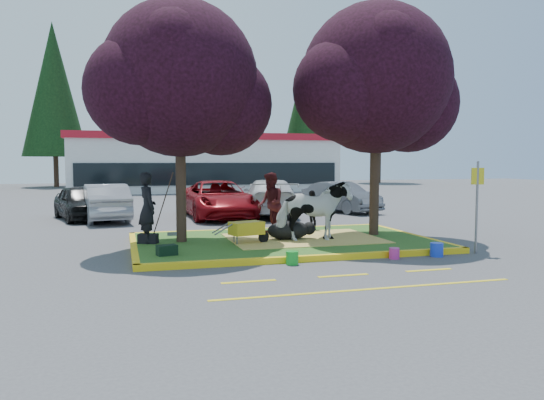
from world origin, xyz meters
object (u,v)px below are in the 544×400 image
object	(u,v)px
calf	(289,230)
car_silver	(105,202)
bucket_pink	(394,253)
car_black	(81,202)
wheelbarrow	(247,228)
bucket_green	(292,258)
bucket_blue	(437,250)
sign_post	(477,197)
cow	(313,211)
handler	(147,208)

from	to	relation	value
calf	car_silver	size ratio (longest dim) A/B	0.28
bucket_pink	car_black	world-z (taller)	car_black
wheelbarrow	bucket_green	bearing A→B (deg)	-96.16
bucket_pink	bucket_blue	bearing A→B (deg)	0.00
sign_post	car_silver	xyz separation A→B (m)	(-9.29, 10.31, -0.71)
sign_post	bucket_blue	world-z (taller)	sign_post
bucket_green	car_black	size ratio (longest dim) A/B	0.08
bucket_blue	car_silver	xyz separation A→B (m)	(-8.10, 10.41, 0.56)
cow	bucket_pink	xyz separation A→B (m)	(1.25, -2.25, -0.85)
sign_post	car_black	bearing A→B (deg)	143.64
bucket_blue	car_black	size ratio (longest dim) A/B	0.08
calf	bucket_pink	bearing A→B (deg)	-31.89
car_silver	sign_post	bearing A→B (deg)	124.25
bucket_green	car_silver	world-z (taller)	car_silver
bucket_blue	car_silver	world-z (taller)	car_silver
handler	bucket_green	distance (m)	4.50
cow	car_silver	world-z (taller)	cow
cow	car_black	xyz separation A→B (m)	(-6.63, 8.84, -0.30)
handler	car_silver	distance (m)	7.36
cow	handler	bearing A→B (deg)	83.39
wheelbarrow	car_black	world-z (taller)	car_black
cow	bucket_pink	bearing A→B (deg)	-145.55
calf	car_black	world-z (taller)	car_black
wheelbarrow	bucket_blue	bearing A→B (deg)	-47.27
sign_post	car_black	distance (m)	15.03
sign_post	bucket_pink	size ratio (longest dim) A/B	8.78
handler	wheelbarrow	bearing A→B (deg)	-122.20
cow	handler	distance (m)	4.49
handler	car_black	xyz separation A→B (m)	(-2.24, 7.90, -0.41)
bucket_green	car_silver	distance (m)	11.30
bucket_pink	car_silver	bearing A→B (deg)	123.65
bucket_blue	cow	bearing A→B (deg)	137.06
calf	wheelbarrow	xyz separation A→B (m)	(-1.28, -0.35, 0.14)
cow	sign_post	distance (m)	4.23
calf	bucket_blue	xyz separation A→B (m)	(2.97, -2.72, -0.25)
wheelbarrow	car_silver	xyz separation A→B (m)	(-3.84, 8.04, 0.17)
bucket_green	car_silver	bearing A→B (deg)	112.64
cow	bucket_green	xyz separation A→B (m)	(-1.34, -2.25, -0.83)
sign_post	car_silver	bearing A→B (deg)	142.67
handler	wheelbarrow	size ratio (longest dim) A/B	1.23
handler	car_black	bearing A→B (deg)	1.12
car_silver	calf	bearing A→B (deg)	115.91
sign_post	car_black	world-z (taller)	sign_post
calf	wheelbarrow	world-z (taller)	wheelbarrow
bucket_blue	sign_post	bearing A→B (deg)	4.77
calf	car_silver	world-z (taller)	car_silver
car_black	car_silver	bearing A→B (deg)	-51.13
cow	wheelbarrow	bearing A→B (deg)	91.39
bucket_green	car_black	world-z (taller)	car_black
car_silver	cow	bearing A→B (deg)	117.05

